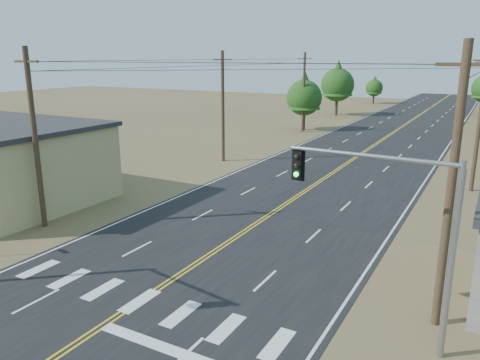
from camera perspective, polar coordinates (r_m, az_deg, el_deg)
The scene contains 10 objects.
road at distance 37.82m, azimuth 10.13°, elevation 0.12°, with size 15.00×200.00×0.02m, color black.
utility_pole_left_near at distance 28.06m, azimuth -23.71°, elevation 4.69°, with size 1.80×0.30×10.00m.
utility_pole_left_mid at distance 43.09m, azimuth -2.11°, elevation 9.02°, with size 1.80×0.30×10.00m.
utility_pole_left_far at distance 61.05m, azimuth 7.77°, elevation 10.60°, with size 1.80×0.30×10.00m.
utility_pole_right_near at distance 17.32m, azimuth 24.32°, elevation -0.99°, with size 1.80×0.30×10.00m.
utility_pole_right_mid at distance 37.01m, azimuth 27.20°, elevation 6.46°, with size 1.80×0.30×10.00m.
signal_mast_right at distance 15.79m, azimuth 18.98°, elevation -4.50°, with size 5.61×0.47×6.54m.
tree_left_near at distance 62.71m, azimuth 7.85°, elevation 10.34°, with size 4.64×4.64×7.73m.
tree_left_mid at distance 80.15m, azimuth 11.82°, elevation 11.68°, with size 5.42×5.42×9.03m.
tree_left_far at distance 102.52m, azimuth 16.06°, elevation 10.93°, with size 3.48×3.48×5.81m.
Camera 1 is at (11.60, -4.74, 9.43)m, focal length 35.00 mm.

